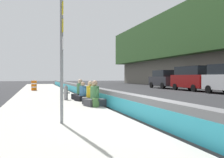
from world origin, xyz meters
The scene contains 13 objects.
ground_plane centered at (0.00, 0.00, 0.00)m, with size 160.00×160.00×0.00m, color #2B2B2D.
sidewalk_strip centered at (0.00, 2.65, 0.07)m, with size 80.00×4.40×0.14m, color #B5B2A8.
jersey_barrier centered at (0.00, 0.00, 0.42)m, with size 76.00×0.45×0.85m.
route_sign_post centered at (0.35, 2.64, 2.23)m, with size 0.44×0.09×3.60m.
fire_hydrant centered at (7.93, 1.68, 0.59)m, with size 0.26×0.46×0.88m.
seated_person_foreground centered at (4.33, 0.76, 0.51)m, with size 0.91×1.00×1.18m.
seated_person_middle centered at (5.44, 0.74, 0.49)m, with size 0.84×0.94×1.13m.
seated_person_rear centered at (6.94, 0.85, 0.47)m, with size 0.85×0.92×1.05m.
seated_person_far centered at (7.86, 0.84, 0.52)m, with size 0.93×1.02×1.20m.
backpack centered at (3.90, 0.84, 0.33)m, with size 0.32×0.28×0.40m.
construction_barrel centered at (18.68, 3.54, 0.62)m, with size 0.54×0.54×0.95m.
parked_car_fourth centered at (15.85, -12.25, 1.35)m, with size 5.15×2.21×2.56m.
parked_car_midline centered at (21.72, -12.11, 1.18)m, with size 4.82×2.10×2.28m.
Camera 1 is at (-7.09, 3.37, 1.50)m, focal length 40.71 mm.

